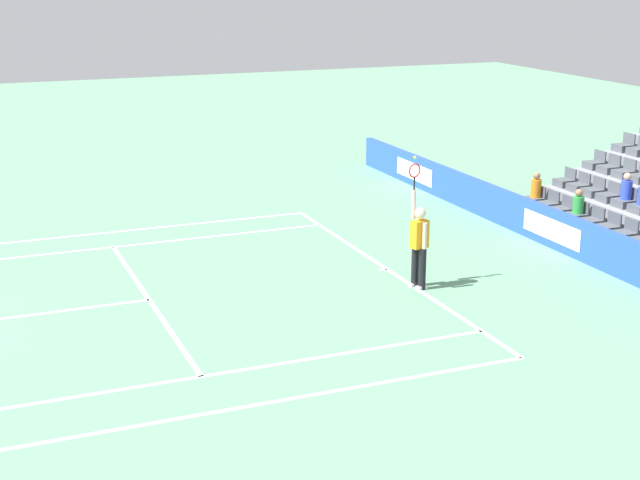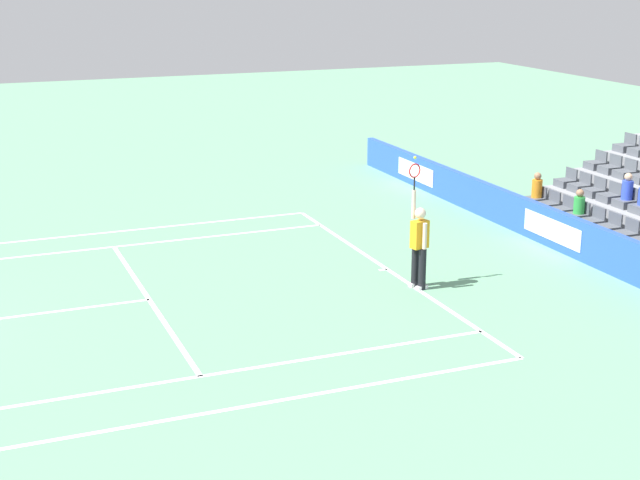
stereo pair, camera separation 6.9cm
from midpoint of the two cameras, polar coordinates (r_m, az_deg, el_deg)
name	(u,v)px [view 1 (the left image)]	position (r m, az deg, el deg)	size (l,w,h in m)	color
line_baseline	(387,269)	(21.71, 3.96, -1.76)	(10.97, 0.10, 0.01)	white
line_service	(149,300)	(20.03, -10.34, -3.56)	(8.23, 0.10, 0.01)	white
line_singles_sideline_left	(95,249)	(23.82, -13.49, -0.53)	(0.10, 11.89, 0.01)	white
line_singles_sideline_right	(175,381)	(16.21, -8.85, -8.38)	(0.10, 11.89, 0.01)	white
line_doubles_sideline_left	(86,235)	(25.13, -13.98, 0.31)	(0.10, 11.89, 0.01)	white
line_doubles_sideline_right	(196,415)	(15.00, -7.60, -10.43)	(0.10, 11.89, 0.01)	white
line_centre_mark	(383,270)	(21.67, 3.72, -1.79)	(0.10, 0.20, 0.01)	white
sponsor_barrier	(555,229)	(23.85, 13.88, 0.64)	(21.66, 0.22, 0.95)	blue
tennis_player	(419,243)	(20.25, 5.89, -0.21)	(0.53, 0.40, 2.85)	black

